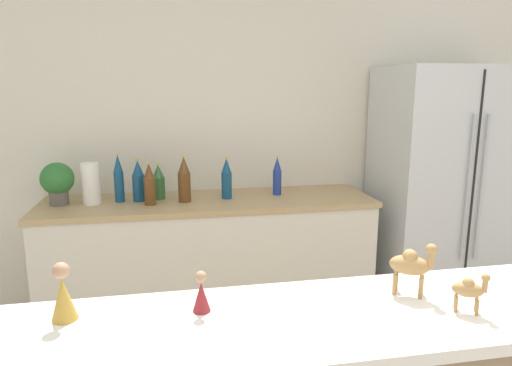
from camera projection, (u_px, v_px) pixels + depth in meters
The scene contains 16 objects.
wall_back at pixel (252, 136), 3.40m from camera, with size 8.00×0.06×2.55m.
back_counter at pixel (210, 261), 3.19m from camera, with size 2.23×0.63×0.89m.
refrigerator at pixel (443, 190), 3.36m from camera, with size 0.93×0.70×1.78m.
potted_plant at pixel (57, 181), 2.92m from camera, with size 0.21×0.21×0.28m.
paper_towel_roll at pixel (91, 184), 2.95m from camera, with size 0.11×0.11×0.27m.
back_bottle_0 at pixel (227, 179), 3.09m from camera, with size 0.07×0.07×0.29m.
back_bottle_1 at pixel (184, 180), 3.00m from camera, with size 0.08×0.08×0.31m.
back_bottle_2 at pixel (277, 176), 3.20m from camera, with size 0.06×0.06×0.28m.
back_bottle_3 at pixel (150, 185), 2.93m from camera, with size 0.07×0.07×0.28m.
back_bottle_4 at pixel (159, 182), 3.08m from camera, with size 0.08×0.08×0.24m.
back_bottle_5 at pixel (138, 181), 3.02m from camera, with size 0.08×0.08×0.28m.
back_bottle_6 at pixel (119, 179), 3.00m from camera, with size 0.06×0.06×0.32m.
camel_figurine at pixel (412, 264), 1.38m from camera, with size 0.13×0.11×0.17m.
camel_figurine_second at pixel (469, 289), 1.27m from camera, with size 0.09×0.08×0.12m.
wise_man_figurine_crimson at pixel (63, 295), 1.23m from camera, with size 0.07×0.07×0.16m.
wise_man_figurine_purple at pixel (201, 294), 1.28m from camera, with size 0.05×0.05×0.12m.
Camera 1 is at (-0.60, -0.62, 1.64)m, focal length 32.00 mm.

